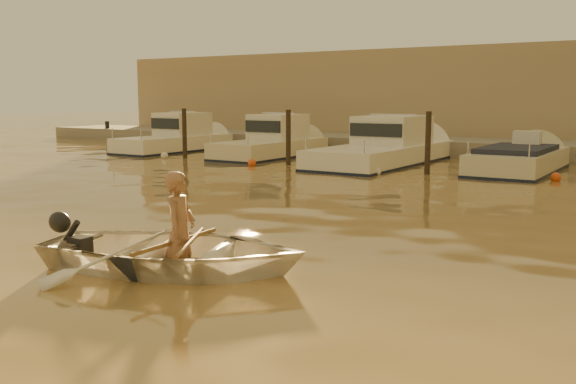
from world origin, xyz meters
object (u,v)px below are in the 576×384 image
Objects in this scene: moored_boat_2 at (384,147)px; dinghy at (174,251)px; moored_boat_0 at (174,138)px; waterfront_building at (530,98)px; moored_boat_1 at (270,142)px; moored_boat_3 at (518,165)px; person at (180,232)px.

dinghy is at bearing -76.56° from moored_boat_2.
moored_boat_0 is 17.21m from waterfront_building.
moored_boat_1 is at bearing -125.29° from waterfront_building.
waterfront_building reaches higher than dinghy.
moored_boat_1 is 9.92m from moored_boat_3.
moored_boat_0 is at bearing 180.00° from moored_boat_3.
moored_boat_3 reaches higher than dinghy.
waterfront_building is (-1.02, 26.22, 1.84)m from person.
dinghy is at bearing -87.97° from waterfront_building.
moored_boat_1 is (5.33, 0.00, 0.00)m from moored_boat_0.
moored_boat_2 is 1.38× the size of moored_boat_3.
moored_boat_2 is at bearing 180.00° from moored_boat_3.
moored_boat_1 is 13.59m from waterfront_building.
moored_boat_0 is at bearing 180.00° from moored_boat_1.
person is 0.26× the size of moored_boat_1.
moored_boat_2 is (-3.65, 15.25, 0.35)m from dinghy.
moored_boat_0 and moored_boat_2 have the same top height.
dinghy is 0.30m from person.
moored_boat_0 is 0.15× the size of waterfront_building.
moored_boat_1 reaches higher than moored_boat_3.
dinghy is 0.56× the size of moored_boat_0.
moored_boat_0 is 1.03× the size of moored_boat_1.
person is 0.27× the size of moored_boat_3.
moored_boat_3 is (4.84, 0.00, -0.40)m from moored_boat_2.
dinghy is at bearing -60.26° from moored_boat_1.
moored_boat_2 is at bearing 0.00° from moored_boat_1.
moored_boat_1 is at bearing 10.56° from dinghy.
moored_boat_2 is 0.19× the size of waterfront_building.
moored_boat_0 is at bearing 23.70° from person.
moored_boat_3 is (1.10, 15.22, -0.33)m from person.
moored_boat_2 is at bearing -5.37° from person.
dinghy is 15.30m from moored_boat_3.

